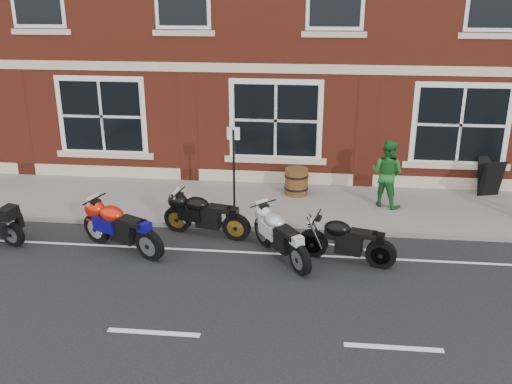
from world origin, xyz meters
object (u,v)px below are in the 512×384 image
barrel_planter (296,181)px  a_board_sign (490,177)px  moto_sport_red (121,225)px  pedestrian_right (387,173)px  moto_sport_black (205,213)px  moto_naked_black (345,238)px  moto_sport_silver (282,234)px  parking_sign (234,164)px

barrel_planter → a_board_sign: bearing=5.8°
moto_sport_red → pedestrian_right: pedestrian_right is taller
moto_sport_black → moto_sport_red: bearing=133.3°
moto_sport_red → a_board_sign: (8.91, 4.16, 0.03)m
moto_sport_red → pedestrian_right: bearing=-36.2°
moto_sport_red → moto_naked_black: size_ratio=1.03×
moto_sport_black → moto_sport_silver: moto_sport_silver is taller
moto_sport_red → moto_sport_black: size_ratio=1.00×
moto_sport_silver → pedestrian_right: bearing=17.0°
moto_sport_black → parking_sign: (0.52, 1.16, 0.84)m
moto_sport_black → pedestrian_right: bearing=-51.4°
moto_naked_black → pedestrian_right: size_ratio=1.17×
barrel_planter → moto_sport_black: bearing=-127.1°
moto_naked_black → a_board_sign: (4.06, 4.20, 0.09)m
moto_sport_black → moto_naked_black: size_ratio=1.03×
moto_sport_red → a_board_sign: 9.83m
moto_naked_black → a_board_sign: 5.84m
a_board_sign → moto_naked_black: bearing=-149.8°
moto_sport_red → moto_sport_silver: moto_sport_red is taller
moto_sport_silver → moto_naked_black: bearing=-34.9°
moto_naked_black → parking_sign: size_ratio=0.93×
moto_sport_black → a_board_sign: size_ratio=2.07×
a_board_sign → parking_sign: size_ratio=0.46×
parking_sign → moto_naked_black: bearing=-37.3°
moto_sport_black → a_board_sign: 7.90m
moto_naked_black → pedestrian_right: (1.16, 3.08, 0.46)m
barrel_planter → parking_sign: size_ratio=0.33×
pedestrian_right → parking_sign: bearing=46.5°
pedestrian_right → a_board_sign: (2.89, 1.13, -0.37)m
moto_sport_black → pedestrian_right: pedestrian_right is taller
moto_sport_black → parking_sign: parking_sign is taller
moto_sport_black → a_board_sign: a_board_sign is taller
moto_sport_silver → pedestrian_right: pedestrian_right is taller
moto_sport_red → a_board_sign: a_board_sign is taller
moto_sport_black → moto_sport_silver: (1.84, -0.98, 0.02)m
moto_sport_black → barrel_planter: moto_sport_black is taller
moto_sport_red → pedestrian_right: (6.01, 3.03, 0.40)m
moto_sport_red → barrel_planter: size_ratio=2.90×
moto_sport_silver → parking_sign: parking_sign is taller
barrel_planter → pedestrian_right: bearing=-14.4°
pedestrian_right → barrel_planter: 2.46m
moto_sport_silver → parking_sign: bearing=88.1°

